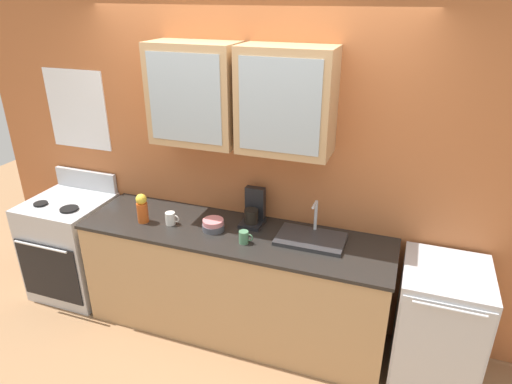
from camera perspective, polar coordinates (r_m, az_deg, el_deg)
ground_plane at (r=3.98m, az=-2.58°, el=-16.55°), size 10.00×10.00×0.00m
back_wall_unit at (r=3.53m, az=-1.03°, el=4.71°), size 4.87×0.44×2.58m
counter at (r=3.70m, az=-2.72°, el=-11.20°), size 2.42×0.66×0.91m
stove_range at (r=4.46m, az=-22.07°, el=-6.34°), size 0.67×0.69×1.09m
sink_faucet at (r=3.35m, az=6.95°, el=-5.80°), size 0.50×0.32×0.27m
bowl_stack at (r=3.48m, az=-5.42°, el=-4.16°), size 0.17×0.17×0.09m
vase at (r=3.65m, az=-14.18°, el=-1.98°), size 0.09×0.09×0.24m
cup_near_sink at (r=3.29m, az=-1.52°, el=-5.72°), size 0.11×0.07×0.09m
cup_near_bowls at (r=3.60m, az=-10.73°, el=-3.30°), size 0.12×0.08×0.10m
dishwasher at (r=3.52m, az=21.99°, el=-15.39°), size 0.57×0.65×0.91m
coffee_maker at (r=3.53m, az=-0.32°, el=-2.39°), size 0.17×0.20×0.29m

